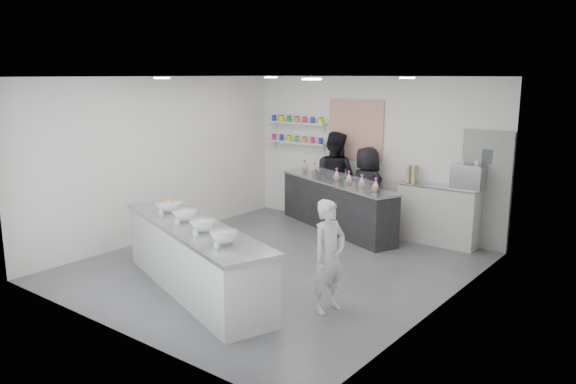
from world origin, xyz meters
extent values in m
plane|color=#515156|center=(0.00, 0.00, 0.00)|extent=(6.00, 6.00, 0.00)
plane|color=white|center=(0.00, 0.00, 3.00)|extent=(6.00, 6.00, 0.00)
plane|color=white|center=(0.00, 3.00, 1.50)|extent=(5.50, 0.00, 5.50)
plane|color=white|center=(-2.75, 0.00, 1.50)|extent=(0.00, 6.00, 6.00)
plane|color=white|center=(2.75, 0.00, 1.50)|extent=(0.00, 6.00, 6.00)
cube|color=gray|center=(2.30, 2.97, 1.05)|extent=(0.88, 0.04, 2.10)
cube|color=#BC4C2E|center=(-0.35, 2.98, 1.95)|extent=(1.25, 0.03, 1.20)
cube|color=silver|center=(-1.75, 2.90, 1.60)|extent=(1.45, 0.22, 0.04)
cube|color=silver|center=(-1.75, 2.90, 2.02)|extent=(1.45, 0.22, 0.04)
cylinder|color=white|center=(-1.40, -1.00, 2.98)|extent=(0.24, 0.24, 0.02)
cylinder|color=white|center=(1.40, -1.00, 2.98)|extent=(0.24, 0.24, 0.02)
cylinder|color=white|center=(-1.40, 1.60, 2.98)|extent=(0.24, 0.24, 0.02)
cylinder|color=white|center=(1.40, 1.60, 2.98)|extent=(0.24, 0.24, 0.02)
cube|color=beige|center=(-0.24, -1.52, 0.48)|extent=(3.61, 1.96, 0.97)
cube|color=black|center=(-0.40, 2.40, 0.50)|extent=(3.18, 1.74, 0.99)
cube|color=white|center=(-0.51, 2.14, 1.13)|extent=(2.93, 1.20, 0.27)
cube|color=beige|center=(1.55, 2.78, 0.54)|extent=(1.46, 0.46, 1.08)
cube|color=#93969E|center=(2.06, 2.78, 1.29)|extent=(0.54, 0.37, 0.41)
imported|color=silver|center=(1.64, -0.92, 0.74)|extent=(0.44, 0.59, 1.48)
imported|color=black|center=(-0.62, 2.65, 0.96)|extent=(0.98, 0.79, 1.93)
imported|color=black|center=(0.13, 2.65, 0.84)|extent=(0.92, 0.71, 1.68)
camera|label=1|loc=(5.46, -6.69, 3.04)|focal=35.00mm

